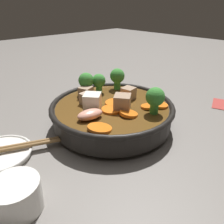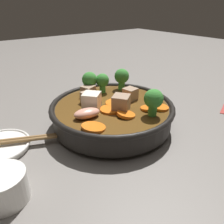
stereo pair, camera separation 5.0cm
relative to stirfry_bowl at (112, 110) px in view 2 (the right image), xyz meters
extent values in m
plane|color=slate|center=(0.00, 0.00, -0.04)|extent=(3.00, 3.00, 0.00)
cylinder|color=black|center=(0.00, 0.00, -0.03)|extent=(0.15, 0.15, 0.01)
cylinder|color=black|center=(0.00, 0.00, -0.01)|extent=(0.27, 0.27, 0.04)
torus|color=black|center=(0.00, 0.00, 0.01)|extent=(0.28, 0.28, 0.01)
cylinder|color=brown|center=(0.00, 0.00, 0.00)|extent=(0.25, 0.25, 0.02)
cylinder|color=orange|center=(-0.02, 0.02, 0.02)|extent=(0.06, 0.06, 0.01)
cylinder|color=orange|center=(-0.08, -0.07, 0.02)|extent=(0.05, 0.05, 0.01)
cylinder|color=orange|center=(0.00, -0.01, 0.02)|extent=(0.06, 0.06, 0.01)
cylinder|color=orange|center=(-0.06, 0.09, 0.02)|extent=(0.05, 0.05, 0.01)
cylinder|color=orange|center=(-0.07, -0.05, 0.02)|extent=(0.04, 0.04, 0.01)
cylinder|color=orange|center=(-0.06, 0.01, 0.02)|extent=(0.05, 0.05, 0.01)
cylinder|color=green|center=(0.08, -0.03, 0.02)|extent=(0.02, 0.02, 0.02)
sphere|color=#388433|center=(0.08, -0.03, 0.05)|extent=(0.03, 0.03, 0.03)
cylinder|color=green|center=(0.09, 0.00, 0.03)|extent=(0.02, 0.02, 0.02)
sphere|color=#388433|center=(0.09, 0.00, 0.05)|extent=(0.04, 0.04, 0.04)
cylinder|color=green|center=(0.06, -0.08, 0.03)|extent=(0.02, 0.02, 0.02)
sphere|color=#388433|center=(0.06, -0.08, 0.05)|extent=(0.04, 0.04, 0.04)
cylinder|color=green|center=(-0.09, -0.04, 0.03)|extent=(0.02, 0.02, 0.02)
sphere|color=#388433|center=(-0.09, -0.04, 0.05)|extent=(0.04, 0.04, 0.04)
cube|color=#9E7F66|center=(-0.03, 0.00, 0.03)|extent=(0.05, 0.05, 0.03)
cube|color=#9E7F66|center=(0.07, 0.02, 0.03)|extent=(0.04, 0.04, 0.03)
cube|color=silver|center=(0.01, 0.04, 0.03)|extent=(0.05, 0.05, 0.04)
cube|color=tan|center=(0.04, 0.04, 0.03)|extent=(0.03, 0.03, 0.03)
cube|color=#9E7F66|center=(-0.01, -0.05, 0.03)|extent=(0.03, 0.03, 0.03)
ellipsoid|color=#EA9E84|center=(-0.02, 0.08, 0.02)|extent=(0.04, 0.06, 0.02)
cylinder|color=white|center=(0.06, 0.24, -0.03)|extent=(0.11, 0.11, 0.01)
cylinder|color=white|center=(-0.08, 0.26, -0.02)|extent=(0.07, 0.07, 0.05)
cylinder|color=brown|center=(-0.08, 0.26, 0.00)|extent=(0.06, 0.06, 0.00)
camera|label=1|loc=(-0.33, 0.31, 0.22)|focal=35.00mm
camera|label=2|loc=(-0.36, 0.27, 0.22)|focal=35.00mm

